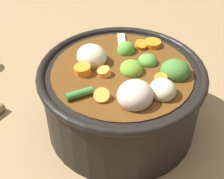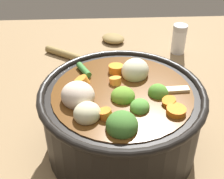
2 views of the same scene
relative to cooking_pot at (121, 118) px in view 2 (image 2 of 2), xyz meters
The scene contains 4 objects.
ground_plane 0.06m from the cooking_pot, 36.79° to the right, with size 1.10×1.10×0.00m, color #8C704C.
cooking_pot is the anchor object (origin of this frame).
wooden_spoon 0.34m from the cooking_pot, ahead, with size 0.22×0.22×0.02m.
salt_shaker 0.37m from the cooking_pot, 27.56° to the right, with size 0.04×0.04×0.07m.
Camera 2 is at (-0.39, 0.03, 0.40)m, focal length 50.96 mm.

